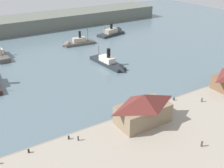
{
  "coord_description": "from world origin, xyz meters",
  "views": [
    {
      "loc": [
        -42.3,
        -57.61,
        42.74
      ],
      "look_at": [
        2.55,
        13.99,
        2.0
      ],
      "focal_mm": 43.65,
      "sensor_mm": 36.0,
      "label": 1
    }
  ],
  "objects_px": {
    "mooring_post_center_east": "(69,138)",
    "ferry_approaching_west": "(111,64)",
    "mooring_post_east": "(174,99)",
    "pedestrian_by_tram": "(78,138)",
    "ferry_mid_harbor": "(114,32)",
    "ferry_shed_central_terminal": "(143,108)",
    "pedestrian_standing_center": "(202,144)",
    "ferry_moored_east": "(75,43)",
    "pedestrian_near_cart": "(202,100)",
    "mooring_post_west": "(29,151)"
  },
  "relations": [
    {
      "from": "mooring_post_center_east",
      "to": "ferry_approaching_west",
      "type": "distance_m",
      "value": 51.91
    },
    {
      "from": "mooring_post_east",
      "to": "ferry_approaching_west",
      "type": "xyz_separation_m",
      "value": [
        -0.35,
        37.06,
        -0.4
      ]
    },
    {
      "from": "pedestrian_by_tram",
      "to": "ferry_mid_harbor",
      "type": "xyz_separation_m",
      "value": [
        61.72,
        80.77,
        -0.72
      ]
    },
    {
      "from": "ferry_shed_central_terminal",
      "to": "pedestrian_standing_center",
      "type": "xyz_separation_m",
      "value": [
        5.58,
        -15.6,
        -3.53
      ]
    },
    {
      "from": "pedestrian_standing_center",
      "to": "ferry_moored_east",
      "type": "distance_m",
      "value": 92.24
    },
    {
      "from": "ferry_mid_harbor",
      "to": "pedestrian_standing_center",
      "type": "bearing_deg",
      "value": -111.02
    },
    {
      "from": "ferry_approaching_west",
      "to": "ferry_shed_central_terminal",
      "type": "bearing_deg",
      "value": -110.51
    },
    {
      "from": "pedestrian_by_tram",
      "to": "ferry_mid_harbor",
      "type": "height_order",
      "value": "ferry_mid_harbor"
    },
    {
      "from": "mooring_post_center_east",
      "to": "ferry_moored_east",
      "type": "relative_size",
      "value": 0.05
    },
    {
      "from": "pedestrian_standing_center",
      "to": "ferry_moored_east",
      "type": "relative_size",
      "value": 0.1
    },
    {
      "from": "ferry_shed_central_terminal",
      "to": "pedestrian_standing_center",
      "type": "relative_size",
      "value": 8.13
    },
    {
      "from": "pedestrian_near_cart",
      "to": "ferry_approaching_west",
      "type": "distance_m",
      "value": 42.89
    },
    {
      "from": "pedestrian_by_tram",
      "to": "ferry_mid_harbor",
      "type": "distance_m",
      "value": 101.65
    },
    {
      "from": "mooring_post_west",
      "to": "ferry_approaching_west",
      "type": "xyz_separation_m",
      "value": [
        45.51,
        37.57,
        -0.4
      ]
    },
    {
      "from": "ferry_shed_central_terminal",
      "to": "mooring_post_east",
      "type": "height_order",
      "value": "ferry_shed_central_terminal"
    },
    {
      "from": "mooring_post_center_east",
      "to": "ferry_mid_harbor",
      "type": "relative_size",
      "value": 0.05
    },
    {
      "from": "ferry_shed_central_terminal",
      "to": "pedestrian_by_tram",
      "type": "relative_size",
      "value": 9.59
    },
    {
      "from": "ferry_mid_harbor",
      "to": "ferry_approaching_west",
      "type": "xyz_separation_m",
      "value": [
        -27.86,
        -41.26,
        0.09
      ]
    },
    {
      "from": "pedestrian_standing_center",
      "to": "ferry_moored_east",
      "type": "bearing_deg",
      "value": 83.82
    },
    {
      "from": "pedestrian_standing_center",
      "to": "ferry_approaching_west",
      "type": "xyz_separation_m",
      "value": [
        9.96,
        57.16,
        -0.76
      ]
    },
    {
      "from": "ferry_moored_east",
      "to": "ferry_mid_harbor",
      "type": "relative_size",
      "value": 0.95
    },
    {
      "from": "pedestrian_standing_center",
      "to": "mooring_post_east",
      "type": "distance_m",
      "value": 22.59
    },
    {
      "from": "pedestrian_standing_center",
      "to": "pedestrian_by_tram",
      "type": "xyz_separation_m",
      "value": [
        -23.89,
        17.65,
        -0.12
      ]
    },
    {
      "from": "pedestrian_standing_center",
      "to": "pedestrian_near_cart",
      "type": "xyz_separation_m",
      "value": [
        16.93,
        14.84,
        -0.12
      ]
    },
    {
      "from": "mooring_post_east",
      "to": "ferry_moored_east",
      "type": "relative_size",
      "value": 0.05
    },
    {
      "from": "ferry_approaching_west",
      "to": "pedestrian_near_cart",
      "type": "bearing_deg",
      "value": -80.66
    },
    {
      "from": "pedestrian_near_cart",
      "to": "mooring_post_west",
      "type": "xyz_separation_m",
      "value": [
        -52.48,
        4.75,
        -0.25
      ]
    },
    {
      "from": "ferry_shed_central_terminal",
      "to": "pedestrian_by_tram",
      "type": "distance_m",
      "value": 18.78
    },
    {
      "from": "mooring_post_center_east",
      "to": "ferry_mid_harbor",
      "type": "bearing_deg",
      "value": 51.24
    },
    {
      "from": "ferry_shed_central_terminal",
      "to": "pedestrian_by_tram",
      "type": "height_order",
      "value": "ferry_shed_central_terminal"
    },
    {
      "from": "mooring_post_east",
      "to": "mooring_post_west",
      "type": "height_order",
      "value": "same"
    },
    {
      "from": "mooring_post_center_east",
      "to": "mooring_post_east",
      "type": "distance_m",
      "value": 35.96
    },
    {
      "from": "pedestrian_near_cart",
      "to": "mooring_post_west",
      "type": "bearing_deg",
      "value": 174.83
    },
    {
      "from": "pedestrian_standing_center",
      "to": "pedestrian_near_cart",
      "type": "distance_m",
      "value": 22.51
    },
    {
      "from": "pedestrian_near_cart",
      "to": "mooring_post_center_east",
      "type": "bearing_deg",
      "value": 173.91
    },
    {
      "from": "mooring_post_west",
      "to": "ferry_mid_harbor",
      "type": "xyz_separation_m",
      "value": [
        73.37,
        78.83,
        -0.48
      ]
    },
    {
      "from": "ferry_shed_central_terminal",
      "to": "ferry_moored_east",
      "type": "bearing_deg",
      "value": 78.48
    },
    {
      "from": "pedestrian_standing_center",
      "to": "mooring_post_center_east",
      "type": "height_order",
      "value": "pedestrian_standing_center"
    },
    {
      "from": "mooring_post_west",
      "to": "ferry_moored_east",
      "type": "distance_m",
      "value": 85.25
    },
    {
      "from": "ferry_shed_central_terminal",
      "to": "pedestrian_standing_center",
      "type": "bearing_deg",
      "value": -70.32
    },
    {
      "from": "ferry_shed_central_terminal",
      "to": "mooring_post_west",
      "type": "height_order",
      "value": "ferry_shed_central_terminal"
    },
    {
      "from": "pedestrian_near_cart",
      "to": "ferry_mid_harbor",
      "type": "relative_size",
      "value": 0.08
    },
    {
      "from": "ferry_shed_central_terminal",
      "to": "mooring_post_east",
      "type": "relative_size",
      "value": 16.07
    },
    {
      "from": "pedestrian_near_cart",
      "to": "ferry_mid_harbor",
      "type": "bearing_deg",
      "value": 75.96
    },
    {
      "from": "ferry_shed_central_terminal",
      "to": "pedestrian_by_tram",
      "type": "xyz_separation_m",
      "value": [
        -18.31,
        2.05,
        -3.65
      ]
    },
    {
      "from": "pedestrian_near_cart",
      "to": "ferry_moored_east",
      "type": "relative_size",
      "value": 0.09
    },
    {
      "from": "pedestrian_by_tram",
      "to": "mooring_post_east",
      "type": "distance_m",
      "value": 34.29
    },
    {
      "from": "pedestrian_near_cart",
      "to": "ferry_moored_east",
      "type": "bearing_deg",
      "value": 95.21
    },
    {
      "from": "pedestrian_by_tram",
      "to": "pedestrian_near_cart",
      "type": "relative_size",
      "value": 0.99
    },
    {
      "from": "ferry_shed_central_terminal",
      "to": "ferry_approaching_west",
      "type": "height_order",
      "value": "ferry_shed_central_terminal"
    }
  ]
}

